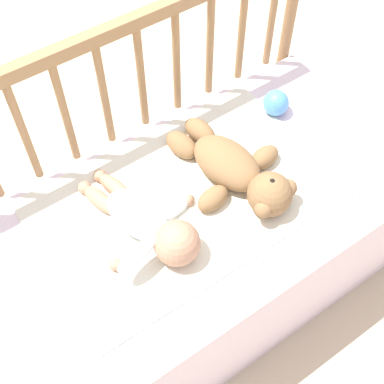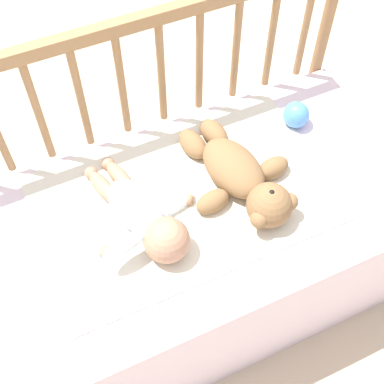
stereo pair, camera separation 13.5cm
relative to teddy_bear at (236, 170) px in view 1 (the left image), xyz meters
The scene contains 7 objects.
ground_plane 0.53m from the teddy_bear, behind, with size 12.00×12.00×0.00m, color #C6B293.
crib_mattress 0.32m from the teddy_bear, behind, with size 1.21×0.62×0.47m.
crib_rail 0.36m from the teddy_bear, 113.54° to the left, with size 1.21×0.04×0.84m.
blanket 0.16m from the teddy_bear, 167.46° to the left, with size 0.77×0.50×0.01m.
teddy_bear is the anchor object (origin of this frame).
baby 0.28m from the teddy_bear, behind, with size 0.29×0.38×0.11m.
toy_ball 0.29m from the teddy_bear, 28.39° to the left, with size 0.08×0.08×0.08m.
Camera 1 is at (-0.45, -0.63, 1.64)m, focal length 50.00 mm.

